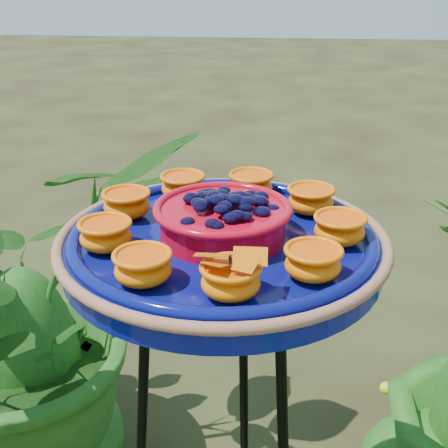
{
  "coord_description": "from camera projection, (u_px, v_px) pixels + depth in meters",
  "views": [
    {
      "loc": [
        0.21,
        -0.81,
        1.4
      ],
      "look_at": [
        0.14,
        0.04,
        1.02
      ],
      "focal_mm": 50.0,
      "sensor_mm": 36.0,
      "label": 1
    }
  ],
  "objects": [
    {
      "name": "shrub_back_left",
      "position": [
        22.0,
        315.0,
        1.68
      ],
      "size": [
        1.13,
        1.16,
        0.99
      ],
      "primitive_type": "imported",
      "rotation": [
        0.0,
        0.0,
        1.0
      ],
      "color": "#194C14",
      "rests_on": "ground"
    },
    {
      "name": "feeder_dish",
      "position": [
        223.0,
        239.0,
        0.94
      ],
      "size": [
        0.57,
        0.57,
        0.11
      ],
      "rotation": [
        0.0,
        0.0,
        -0.2
      ],
      "color": "#080D60",
      "rests_on": "tripod_stand"
    }
  ]
}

